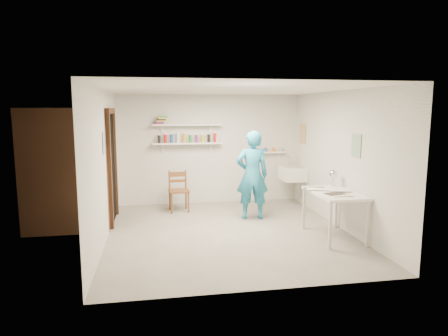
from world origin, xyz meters
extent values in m
cube|color=slate|center=(0.00, 0.00, -0.01)|extent=(4.00, 4.50, 0.02)
cube|color=silver|center=(0.00, 0.00, 2.41)|extent=(4.00, 4.50, 0.02)
cube|color=silver|center=(0.00, 2.26, 1.20)|extent=(4.00, 0.02, 2.40)
cube|color=silver|center=(0.00, -2.26, 1.20)|extent=(4.00, 0.02, 2.40)
cube|color=silver|center=(-2.01, 0.00, 1.20)|extent=(0.02, 4.50, 2.40)
cube|color=silver|center=(2.01, 0.00, 1.20)|extent=(0.02, 4.50, 2.40)
cube|color=black|center=(-1.99, 1.05, 1.00)|extent=(0.02, 0.90, 2.00)
cube|color=brown|center=(-2.70, 1.05, 1.05)|extent=(1.40, 1.50, 2.10)
cube|color=brown|center=(-1.97, 1.05, 2.05)|extent=(0.06, 1.05, 0.10)
cube|color=brown|center=(-1.97, 0.55, 1.00)|extent=(0.06, 0.10, 2.00)
cube|color=brown|center=(-1.97, 1.55, 1.00)|extent=(0.06, 0.10, 2.00)
cube|color=white|center=(-0.50, 2.13, 1.35)|extent=(1.50, 0.22, 0.03)
cube|color=white|center=(-0.50, 2.13, 1.75)|extent=(1.50, 0.22, 0.03)
cube|color=white|center=(1.35, 2.17, 1.12)|extent=(0.70, 0.14, 0.03)
cube|color=#334C7F|center=(-1.99, 0.05, 1.55)|extent=(0.01, 0.28, 0.36)
cube|color=#995933|center=(1.99, 1.80, 1.55)|extent=(0.01, 0.34, 0.42)
cube|color=#3F724C|center=(1.99, -0.55, 1.50)|extent=(0.01, 0.30, 0.38)
cube|color=white|center=(1.75, 1.70, 0.70)|extent=(0.48, 0.60, 0.30)
imported|color=teal|center=(0.61, 0.77, 0.84)|extent=(0.64, 0.45, 1.69)
cylinder|color=#CFB78D|center=(0.59, 0.99, 1.12)|extent=(0.30, 0.06, 0.30)
cube|color=brown|center=(-0.73, 1.55, 0.43)|extent=(0.43, 0.41, 0.86)
cube|color=white|center=(1.64, -0.57, 0.38)|extent=(0.68, 1.14, 0.76)
sphere|color=silver|center=(1.83, -0.12, 0.98)|extent=(0.14, 0.14, 0.14)
cylinder|color=black|center=(-1.13, 2.13, 1.45)|extent=(0.06, 0.06, 0.17)
cylinder|color=red|center=(-0.99, 2.13, 1.45)|extent=(0.06, 0.06, 0.17)
cylinder|color=blue|center=(-0.85, 2.13, 1.45)|extent=(0.06, 0.06, 0.17)
cylinder|color=white|center=(-0.71, 2.13, 1.45)|extent=(0.06, 0.06, 0.17)
cylinder|color=orange|center=(-0.57, 2.13, 1.45)|extent=(0.06, 0.06, 0.17)
cylinder|color=#268C3F|center=(-0.43, 2.13, 1.45)|extent=(0.06, 0.06, 0.17)
cylinder|color=#8C268C|center=(-0.29, 2.13, 1.45)|extent=(0.06, 0.06, 0.17)
cylinder|color=gold|center=(-0.15, 2.13, 1.45)|extent=(0.06, 0.06, 0.17)
cylinder|color=black|center=(-0.01, 2.13, 1.45)|extent=(0.06, 0.06, 0.17)
cylinder|color=red|center=(0.13, 2.13, 1.45)|extent=(0.06, 0.06, 0.17)
cube|color=red|center=(-1.10, 2.13, 1.78)|extent=(0.18, 0.14, 0.03)
cube|color=#1933A5|center=(-1.08, 2.13, 1.81)|extent=(0.18, 0.14, 0.03)
cube|color=orange|center=(-1.06, 2.13, 1.83)|extent=(0.18, 0.14, 0.03)
cube|color=black|center=(-1.04, 2.13, 1.86)|extent=(0.18, 0.14, 0.03)
cube|color=yellow|center=(-1.02, 2.13, 1.89)|extent=(0.18, 0.14, 0.03)
cube|color=#338C4C|center=(-1.00, 2.13, 1.92)|extent=(0.18, 0.14, 0.03)
cylinder|color=silver|center=(1.14, 2.17, 1.18)|extent=(0.07, 0.07, 0.09)
cylinder|color=#335999|center=(1.28, 2.17, 1.18)|extent=(0.07, 0.07, 0.09)
cylinder|color=orange|center=(1.42, 2.17, 1.18)|extent=(0.07, 0.07, 0.09)
cylinder|color=#999999|center=(1.56, 2.17, 1.18)|extent=(0.07, 0.07, 0.09)
cube|color=silver|center=(1.64, -0.57, 0.76)|extent=(0.30, 0.22, 0.00)
cube|color=#4C4742|center=(1.64, -0.57, 0.77)|extent=(0.30, 0.22, 0.00)
cube|color=beige|center=(1.64, -0.57, 0.77)|extent=(0.30, 0.22, 0.00)
cube|color=#383330|center=(1.64, -0.57, 0.77)|extent=(0.30, 0.22, 0.00)
cube|color=silver|center=(1.64, -0.57, 0.78)|extent=(0.30, 0.22, 0.00)
cube|color=silver|center=(1.64, -0.57, 0.78)|extent=(0.30, 0.22, 0.00)
camera|label=1|loc=(-1.21, -6.47, 2.08)|focal=32.00mm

